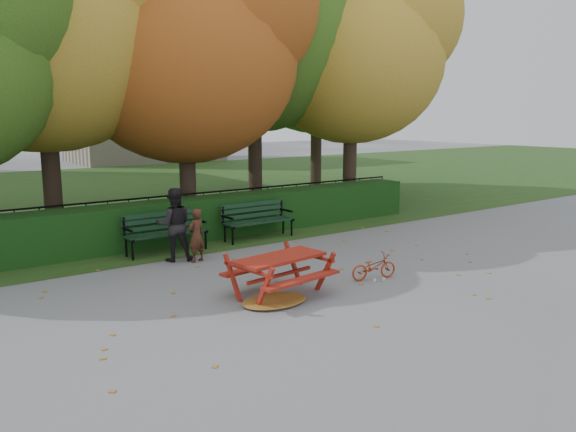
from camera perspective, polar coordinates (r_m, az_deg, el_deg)
ground at (r=10.27m, az=2.91°, el=-6.68°), size 90.00×90.00×0.00m
grass_strip at (r=22.70m, az=-19.84°, el=2.08°), size 90.00×90.00×0.00m
building_right at (r=38.47m, az=-14.68°, el=14.41°), size 9.00×6.00×12.00m
hedge at (r=13.84m, az=-8.82°, el=-0.23°), size 13.00×0.90×1.00m
iron_fence at (r=14.54m, az=-10.27°, el=0.38°), size 14.00×0.04×1.02m
tree_b at (r=15.05m, az=-22.34°, el=18.75°), size 6.72×6.40×8.79m
tree_c at (r=15.41m, az=-9.00°, el=16.97°), size 6.30×6.00×8.00m
tree_d at (r=18.20m, az=-1.96°, el=19.71°), size 7.14×6.80×9.58m
tree_e at (r=18.58m, az=7.79°, el=16.63°), size 6.09×5.80×8.16m
tree_g at (r=22.78m, az=4.03°, el=16.23°), size 6.30×6.00×8.55m
bench_left at (r=12.59m, az=-12.42°, el=-1.30°), size 1.80×0.57×0.88m
bench_right at (r=13.70m, az=-3.20°, el=-0.15°), size 1.80×0.57×0.88m
picnic_table at (r=9.36m, az=-0.83°, el=-5.00°), size 1.73×1.46×0.77m
leaf_pile at (r=9.13m, az=-1.38°, el=-8.59°), size 1.33×1.11×0.08m
leaf_scatter at (r=10.49m, az=1.88°, el=-6.27°), size 9.00×5.70×0.01m
child at (r=11.64m, az=-9.29°, el=-1.96°), size 0.46×0.37×1.11m
adult at (r=11.77m, az=-11.47°, el=-0.86°), size 0.89×0.80×1.52m
bicycle at (r=10.46m, az=8.71°, el=-5.11°), size 0.96×0.51×0.48m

